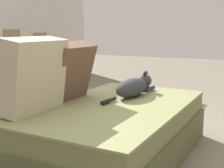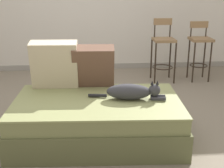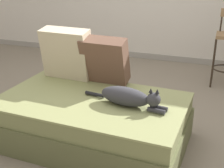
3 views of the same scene
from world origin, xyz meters
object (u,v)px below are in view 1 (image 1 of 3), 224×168
(couch, at_px, (116,131))
(bar_stool_near_window, at_px, (20,63))
(throw_pillow_corner, at_px, (33,75))
(cat, at_px, (134,87))
(bar_stool_by_doorway, at_px, (47,58))
(throw_pillow_middle, at_px, (69,71))

(couch, xyz_separation_m, bar_stool_near_window, (1.07, 1.84, 0.31))
(throw_pillow_corner, xyz_separation_m, cat, (0.75, -0.42, -0.17))
(bar_stool_near_window, relative_size, bar_stool_by_doorway, 1.06)
(throw_pillow_corner, height_order, bar_stool_near_window, bar_stool_near_window)
(bar_stool_by_doorway, bearing_deg, throw_pillow_corner, -145.31)
(throw_pillow_middle, bearing_deg, bar_stool_by_doorway, 41.03)
(couch, relative_size, throw_pillow_middle, 3.63)
(bar_stool_near_window, distance_m, bar_stool_by_doorway, 0.57)
(couch, height_order, throw_pillow_middle, throw_pillow_middle)
(throw_pillow_middle, height_order, bar_stool_near_window, bar_stool_near_window)
(cat, relative_size, bar_stool_near_window, 0.78)
(couch, xyz_separation_m, throw_pillow_corner, (-0.42, 0.40, 0.45))
(cat, xyz_separation_m, bar_stool_near_window, (0.74, 1.85, 0.03))
(couch, bearing_deg, cat, -2.19)
(throw_pillow_corner, xyz_separation_m, throw_pillow_middle, (0.40, -0.02, -0.02))
(throw_pillow_middle, bearing_deg, cat, -48.49)
(couch, distance_m, bar_stool_by_doorway, 2.49)
(throw_pillow_middle, xyz_separation_m, bar_stool_by_doorway, (1.67, 1.45, -0.11))
(couch, height_order, throw_pillow_corner, throw_pillow_corner)
(throw_pillow_corner, height_order, bar_stool_by_doorway, throw_pillow_corner)
(bar_stool_near_window, height_order, bar_stool_by_doorway, bar_stool_near_window)
(bar_stool_near_window, bearing_deg, couch, -120.33)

